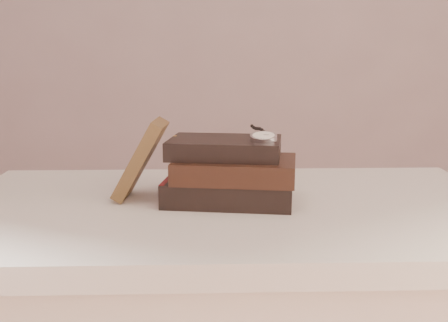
{
  "coord_description": "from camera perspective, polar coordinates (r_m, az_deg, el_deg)",
  "views": [
    {
      "loc": [
        -0.05,
        -0.66,
        1.03
      ],
      "look_at": [
        -0.01,
        0.37,
        0.82
      ],
      "focal_mm": 46.53,
      "sensor_mm": 36.0,
      "label": 1
    }
  ],
  "objects": [
    {
      "name": "pocket_watch",
      "position": [
        1.03,
        3.86,
        2.42
      ],
      "size": [
        0.05,
        0.15,
        0.02
      ],
      "color": "silver",
      "rests_on": "book_stack"
    },
    {
      "name": "journal",
      "position": [
        1.08,
        -8.19,
        0.2
      ],
      "size": [
        0.11,
        0.1,
        0.15
      ],
      "primitive_type": "cube",
      "rotation": [
        0.0,
        0.51,
        -0.08
      ],
      "color": "#3E2B17",
      "rests_on": "table"
    },
    {
      "name": "book_stack",
      "position": [
        1.05,
        0.62,
        -1.14
      ],
      "size": [
        0.25,
        0.2,
        0.12
      ],
      "color": "black",
      "rests_on": "table"
    },
    {
      "name": "eyeglasses",
      "position": [
        1.14,
        -3.05,
        0.37
      ],
      "size": [
        0.11,
        0.12,
        0.05
      ],
      "color": "silver",
      "rests_on": "book_stack"
    },
    {
      "name": "table",
      "position": [
        1.08,
        0.82,
        -8.88
      ],
      "size": [
        1.0,
        0.6,
        0.75
      ],
      "color": "beige",
      "rests_on": "ground"
    }
  ]
}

